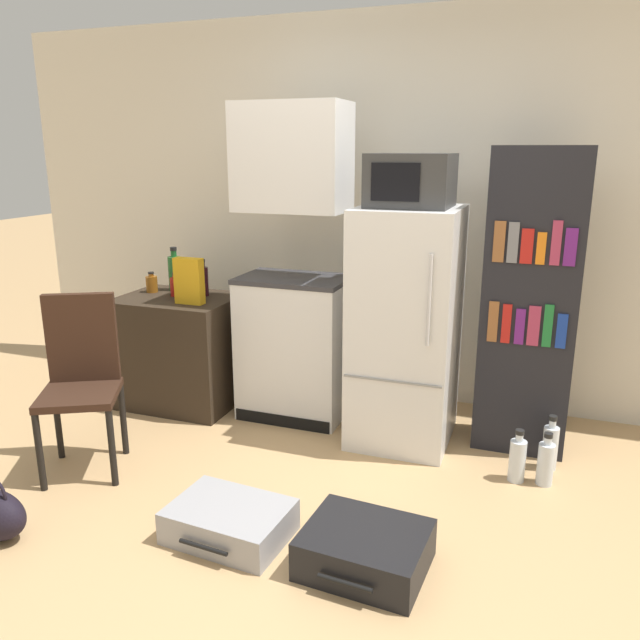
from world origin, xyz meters
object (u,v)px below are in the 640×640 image
at_px(bottle_ketchup_red, 176,286).
at_px(suitcase_large_flat, 230,521).
at_px(bottle_wine_dark, 203,280).
at_px(water_bottle_front, 517,459).
at_px(chair, 81,369).
at_px(bottle_amber_beer, 152,284).
at_px(water_bottle_middle, 550,447).
at_px(bookshelf, 529,303).
at_px(bottle_green_tall, 175,272).
at_px(kitchen_hutch, 294,281).
at_px(refrigerator, 406,327).
at_px(suitcase_small_flat, 365,549).
at_px(cereal_box, 189,281).
at_px(water_bottle_back, 546,463).
at_px(side_table, 181,350).
at_px(microwave, 411,180).

relative_size(bottle_ketchup_red, suitcase_large_flat, 0.29).
height_order(bottle_wine_dark, water_bottle_front, bottle_wine_dark).
xyz_separation_m(bottle_wine_dark, chair, (-0.17, -1.06, -0.30)).
bearing_deg(bottle_amber_beer, water_bottle_middle, -4.58).
relative_size(bookshelf, bottle_green_tall, 5.68).
bearing_deg(water_bottle_middle, kitchen_hutch, 172.31).
xyz_separation_m(refrigerator, bookshelf, (0.68, 0.15, 0.17)).
bearing_deg(refrigerator, suitcase_small_flat, -84.21).
distance_m(bottle_wine_dark, water_bottle_front, 2.31).
bearing_deg(chair, cereal_box, 48.79).
height_order(bottle_ketchup_red, suitcase_large_flat, bottle_ketchup_red).
height_order(bottle_green_tall, bottle_amber_beer, bottle_green_tall).
bearing_deg(kitchen_hutch, water_bottle_back, -14.15).
height_order(bottle_ketchup_red, chair, chair).
relative_size(kitchen_hutch, cereal_box, 6.70).
relative_size(water_bottle_front, water_bottle_back, 1.00).
distance_m(side_table, suitcase_large_flat, 1.73).
distance_m(bookshelf, water_bottle_back, 0.90).
xyz_separation_m(bottle_amber_beer, water_bottle_front, (2.54, -0.41, -0.70)).
bearing_deg(bottle_ketchup_red, water_bottle_back, -8.32).
height_order(side_table, water_bottle_front, side_table).
height_order(bottle_wine_dark, bottle_green_tall, bottle_green_tall).
xyz_separation_m(bottle_ketchup_red, water_bottle_back, (2.46, -0.36, -0.71)).
bearing_deg(bottle_green_tall, chair, -84.44).
xyz_separation_m(bottle_wine_dark, cereal_box, (0.03, -0.23, 0.04)).
bearing_deg(microwave, refrigerator, 75.49).
relative_size(kitchen_hutch, bottle_wine_dark, 7.93).
bearing_deg(bottle_green_tall, suitcase_large_flat, -51.51).
bearing_deg(chair, bottle_wine_dark, 53.13).
bearing_deg(bottle_wine_dark, cereal_box, -82.55).
bearing_deg(bottle_wine_dark, microwave, -4.76).
relative_size(side_table, water_bottle_back, 2.65).
bearing_deg(bookshelf, bottle_wine_dark, -179.17).
distance_m(microwave, chair, 2.11).
relative_size(bookshelf, bottle_wine_dark, 6.93).
distance_m(bottle_wine_dark, chair, 1.12).
height_order(water_bottle_front, water_bottle_middle, water_bottle_middle).
relative_size(bottle_amber_beer, suitcase_small_flat, 0.27).
distance_m(bookshelf, bottle_green_tall, 2.40).
height_order(side_table, suitcase_large_flat, side_table).
relative_size(bottle_wine_dark, cereal_box, 0.85).
bearing_deg(water_bottle_back, water_bottle_middle, 83.63).
distance_m(chair, suitcase_large_flat, 1.24).
height_order(bottle_wine_dark, chair, bottle_wine_dark).
bearing_deg(water_bottle_middle, side_table, 176.65).
height_order(bottle_ketchup_red, bottle_green_tall, bottle_green_tall).
bearing_deg(water_bottle_front, water_bottle_middle, 50.32).
relative_size(suitcase_large_flat, water_bottle_middle, 1.76).
distance_m(bottle_green_tall, water_bottle_front, 2.59).
bearing_deg(suitcase_small_flat, bottle_wine_dark, 141.77).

